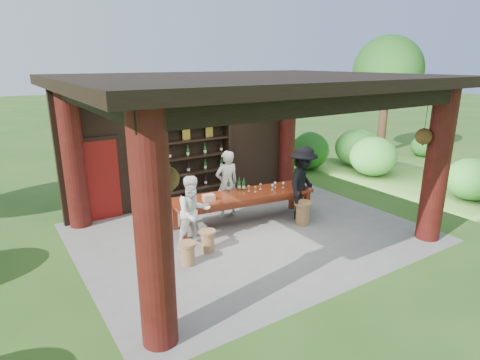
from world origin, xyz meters
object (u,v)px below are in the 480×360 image
tasting_table (243,198)px  stool_far_left (188,253)px  host (227,184)px  stool_near_left (208,240)px  stool_near_right (303,212)px  guest_woman (193,212)px  wine_shelf (188,166)px  napkin_basket (209,198)px  guest_man (303,183)px

tasting_table → stool_far_left: size_ratio=7.66×
stool_far_left → host: (1.96, 1.77, 0.60)m
stool_near_left → stool_near_right: bearing=0.5°
host → guest_woman: bearing=41.1°
wine_shelf → tasting_table: size_ratio=0.70×
stool_near_right → guest_woman: (-2.76, 0.29, 0.48)m
stool_near_left → napkin_basket: 1.16m
stool_near_right → host: bearing=130.8°
stool_far_left → napkin_basket: size_ratio=1.77×
tasting_table → host: (-0.08, 0.62, 0.21)m
stool_far_left → guest_man: size_ratio=0.25×
host → stool_far_left: bearing=45.8°
stool_far_left → guest_woman: guest_woman is taller
stool_near_left → stool_far_left: stool_far_left is taller
host → napkin_basket: (-0.85, -0.61, -0.02)m
wine_shelf → stool_far_left: 3.53m
tasting_table → napkin_basket: napkin_basket is taller
wine_shelf → stool_near_left: size_ratio=5.43×
stool_far_left → host: size_ratio=0.27×
tasting_table → stool_near_right: tasting_table is taller
wine_shelf → host: wine_shelf is taller
wine_shelf → stool_near_right: wine_shelf is taller
tasting_table → stool_near_right: bearing=-35.2°
stool_far_left → guest_man: bearing=10.1°
guest_man → tasting_table: bearing=128.1°
stool_far_left → napkin_basket: 1.71m
stool_near_right → host: 1.99m
tasting_table → stool_far_left: (-2.03, -1.15, -0.39)m
stool_near_left → stool_far_left: (-0.60, -0.30, 0.00)m
stool_near_left → guest_man: 2.92m
host → guest_man: 1.87m
stool_near_right → guest_woman: bearing=173.9°
stool_far_left → host: host is taller
stool_near_left → stool_far_left: bearing=-153.5°
tasting_table → napkin_basket: bearing=179.3°
stool_near_right → guest_man: 0.71m
host → napkin_basket: size_ratio=6.50×
wine_shelf → guest_man: 3.10m
stool_near_left → stool_near_right: 2.61m
wine_shelf → host: 1.38m
stool_near_left → wine_shelf: bearing=71.2°
napkin_basket → wine_shelf: bearing=77.4°
guest_man → napkin_basket: bearing=135.9°
guest_woman → napkin_basket: guest_woman is taller
stool_near_right → guest_man: guest_man is taller
tasting_table → guest_woman: (-1.58, -0.54, 0.14)m
stool_far_left → wine_shelf: bearing=63.4°
tasting_table → stool_near_left: 1.72m
stool_near_left → guest_man: bearing=6.3°
tasting_table → stool_far_left: bearing=-150.5°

